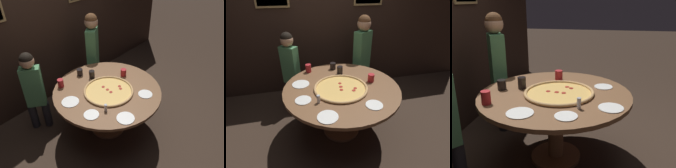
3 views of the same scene
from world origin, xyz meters
TOP-DOWN VIEW (x-y plane):
  - ground_plane at (0.00, 0.00)m, footprint 24.00×24.00m
  - back_wall at (0.00, 1.34)m, footprint 6.40×0.08m
  - dining_table at (0.00, 0.00)m, footprint 1.48×1.48m
  - giant_pizza at (-0.02, -0.05)m, footprint 0.68×0.68m
  - drink_cup_far_left at (0.06, 0.36)m, footprint 0.08×0.08m
  - drink_cup_far_right at (-0.00, 0.55)m, footprint 0.09×0.09m
  - drink_cup_centre_back at (-0.37, 0.53)m, footprint 0.08×0.08m
  - drink_cup_near_right at (0.42, 0.04)m, footprint 0.08×0.08m
  - white_plate_near_front at (-0.51, 0.18)m, footprint 0.22×0.22m
  - white_plate_beside_cup at (0.25, -0.46)m, footprint 0.19×0.19m
  - white_plate_left_side at (-0.50, -0.19)m, footprint 0.19×0.19m
  - white_plate_far_back at (-0.28, -0.54)m, footprint 0.21×0.21m
  - condiment_shaker at (-0.33, -0.27)m, footprint 0.04×0.04m
  - diner_side_right at (0.58, 0.85)m, footprint 0.38×0.32m
  - diner_far_left at (-0.64, 0.81)m, footprint 0.32×0.29m

SIDE VIEW (x-z plane):
  - ground_plane at x=0.00m, z-range 0.00..0.00m
  - dining_table at x=0.00m, z-range 0.23..0.97m
  - diner_far_left at x=-0.64m, z-range 0.09..1.37m
  - white_plate_near_front at x=-0.51m, z-range 0.74..0.75m
  - white_plate_beside_cup at x=0.25m, z-range 0.74..0.75m
  - white_plate_left_side at x=-0.50m, z-range 0.74..0.75m
  - white_plate_far_back at x=-0.28m, z-range 0.74..0.75m
  - giant_pizza at x=-0.02m, z-range 0.74..0.77m
  - condiment_shaker at x=-0.33m, z-range 0.74..0.84m
  - drink_cup_far_right at x=0.00m, z-range 0.74..0.84m
  - drink_cup_near_right at x=0.42m, z-range 0.74..0.85m
  - drink_cup_centre_back at x=-0.37m, z-range 0.74..0.86m
  - drink_cup_far_left at x=0.06m, z-range 0.74..0.86m
  - diner_side_right at x=0.58m, z-range 0.10..1.57m
  - back_wall at x=0.00m, z-range 0.00..2.60m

